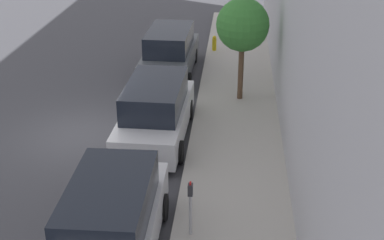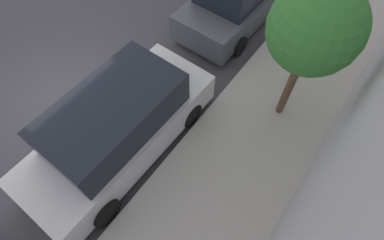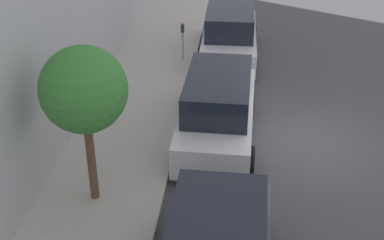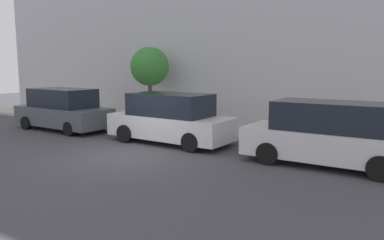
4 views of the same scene
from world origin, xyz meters
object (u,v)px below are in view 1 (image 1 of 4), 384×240
Objects in this scene: street_tree at (243,25)px; parking_meter_near at (190,203)px; parked_minivan_second at (156,111)px; parked_minivan_nearest at (111,223)px; fire_hydrant at (214,43)px; parked_minivan_third at (170,52)px.

parking_meter_near is at bearing -97.68° from street_tree.
parked_minivan_second is 4.55m from street_tree.
parked_minivan_nearest is 7.13× the size of fire_hydrant.
parking_meter_near is 0.38× the size of street_tree.
parked_minivan_nearest reaches higher than parking_meter_near.
parked_minivan_nearest is at bearing -106.99° from street_tree.
street_tree is at bearing 82.32° from parking_meter_near.
parked_minivan_second is 5.29m from parking_meter_near.
parking_meter_near is 2.02× the size of fire_hydrant.
parked_minivan_nearest is at bearing -154.18° from parking_meter_near.
parked_minivan_second is at bearing -87.24° from parked_minivan_third.
parked_minivan_nearest is at bearing -89.13° from parked_minivan_third.
parked_minivan_third is (-0.29, 5.92, 0.00)m from parked_minivan_second.
street_tree reaches higher than parked_minivan_third.
parked_minivan_nearest and parked_minivan_third have the same top height.
parked_minivan_second is 5.92m from parked_minivan_third.
parked_minivan_nearest is 1.34× the size of street_tree.
fire_hydrant is (1.44, 8.77, -0.43)m from parked_minivan_second.
street_tree is 6.24m from fire_hydrant.
parking_meter_near reaches higher than fire_hydrant.
parked_minivan_third is at bearing 136.49° from street_tree.
parking_meter_near is at bearing -80.59° from parked_minivan_third.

